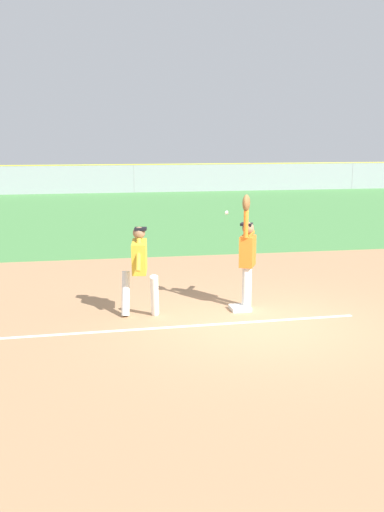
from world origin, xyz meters
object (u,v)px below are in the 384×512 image
at_px(runner, 140,265).
at_px(first_base, 240,308).
at_px(baseball, 227,213).
at_px(fielder, 247,253).
at_px(parked_car_blue, 109,178).
at_px(parked_car_red, 203,177).
at_px(parked_car_white, 17,179).

bearing_deg(runner, first_base, 11.33).
bearing_deg(baseball, fielder, -31.70).
xyz_separation_m(parked_car_blue, parked_car_red, (6.09, -0.34, 0.00)).
relative_size(parked_car_white, parked_car_red, 0.99).
height_order(first_base, fielder, fielder).
relative_size(fielder, baseball, 30.81).
relative_size(fielder, parked_car_white, 0.51).
xyz_separation_m(baseball, parked_car_blue, (-1.08, 27.76, -1.21)).
xyz_separation_m(runner, parked_car_white, (-5.01, 28.01, -0.32)).
height_order(fielder, parked_car_white, fielder).
relative_size(first_base, parked_car_red, 0.08).
bearing_deg(parked_car_red, baseball, -96.82).
height_order(runner, parked_car_white, runner).
bearing_deg(runner, baseball, 22.61).
distance_m(first_base, fielder, 1.10).
bearing_deg(parked_car_red, first_base, -96.28).
distance_m(parked_car_white, parked_car_blue, 5.70).
distance_m(fielder, runner, 2.14).
bearing_deg(fielder, parked_car_white, -49.53).
xyz_separation_m(runner, parked_car_red, (6.77, 27.83, -0.32)).
relative_size(parked_car_blue, parked_car_red, 1.00).
bearing_deg(baseball, runner, -167.19).
bearing_deg(fielder, parked_car_blue, -60.96).
relative_size(first_base, runner, 0.22).
relative_size(fielder, parked_car_red, 0.51).
distance_m(baseball, parked_car_blue, 27.81).
bearing_deg(parked_car_blue, first_base, -84.34).
relative_size(first_base, baseball, 5.14).
bearing_deg(fielder, runner, 30.71).
xyz_separation_m(first_base, baseball, (-0.21, 0.35, 1.85)).
distance_m(first_base, parked_car_white, 28.82).
bearing_deg(parked_car_blue, parked_car_red, -0.10).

